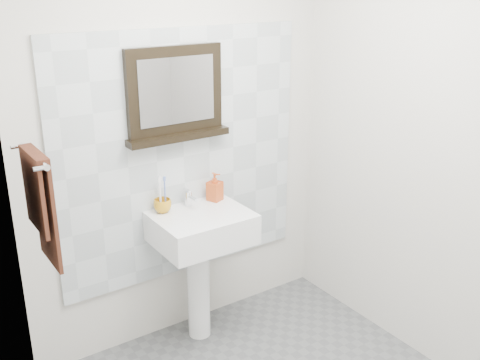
% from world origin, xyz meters
% --- Properties ---
extents(back_wall, '(2.00, 0.01, 2.50)m').
position_xyz_m(back_wall, '(0.00, 1.10, 1.25)').
color(back_wall, silver).
rests_on(back_wall, ground).
extents(left_wall, '(0.01, 2.20, 2.50)m').
position_xyz_m(left_wall, '(-1.00, 0.00, 1.25)').
color(left_wall, silver).
rests_on(left_wall, ground).
extents(right_wall, '(0.01, 2.20, 2.50)m').
position_xyz_m(right_wall, '(1.00, 0.00, 1.25)').
color(right_wall, silver).
rests_on(right_wall, ground).
extents(splashback, '(1.60, 0.02, 1.50)m').
position_xyz_m(splashback, '(0.00, 1.09, 1.15)').
color(splashback, silver).
rests_on(splashback, back_wall).
extents(pedestal_sink, '(0.55, 0.44, 0.96)m').
position_xyz_m(pedestal_sink, '(-0.01, 0.87, 0.68)').
color(pedestal_sink, white).
rests_on(pedestal_sink, ground).
extents(toothbrush_cup, '(0.14, 0.14, 0.08)m').
position_xyz_m(toothbrush_cup, '(-0.19, 1.01, 0.90)').
color(toothbrush_cup, orange).
rests_on(toothbrush_cup, pedestal_sink).
extents(toothbrushes, '(0.05, 0.04, 0.21)m').
position_xyz_m(toothbrushes, '(-0.19, 1.01, 0.98)').
color(toothbrushes, white).
rests_on(toothbrushes, toothbrush_cup).
extents(soap_dispenser, '(0.10, 0.11, 0.18)m').
position_xyz_m(soap_dispenser, '(0.16, 1.00, 0.95)').
color(soap_dispenser, '#B22615').
rests_on(soap_dispenser, pedestal_sink).
extents(framed_mirror, '(0.63, 0.11, 0.53)m').
position_xyz_m(framed_mirror, '(-0.05, 1.06, 1.53)').
color(framed_mirror, black).
rests_on(framed_mirror, back_wall).
extents(towel_bar, '(0.07, 0.40, 0.03)m').
position_xyz_m(towel_bar, '(-0.95, 0.71, 1.42)').
color(towel_bar, silver).
rests_on(towel_bar, left_wall).
extents(hand_towel, '(0.06, 0.30, 0.55)m').
position_xyz_m(hand_towel, '(-0.94, 0.71, 1.21)').
color(hand_towel, black).
rests_on(hand_towel, towel_bar).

